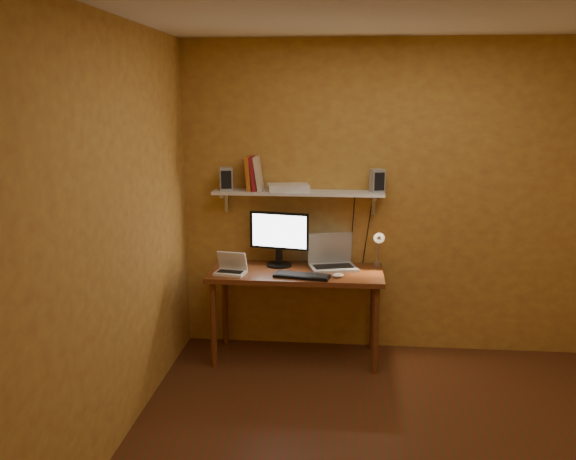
# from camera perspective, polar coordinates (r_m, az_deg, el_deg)

# --- Properties ---
(room) EXTENTS (3.44, 3.24, 2.64)m
(room) POSITION_cam_1_polar(r_m,az_deg,el_deg) (3.57, 10.58, -1.23)
(room) COLOR #522315
(room) RESTS_ON ground
(desk) EXTENTS (1.40, 0.60, 0.75)m
(desk) POSITION_cam_1_polar(r_m,az_deg,el_deg) (4.97, 0.76, -4.79)
(desk) COLOR brown
(desk) RESTS_ON ground
(wall_shelf) EXTENTS (1.40, 0.25, 0.21)m
(wall_shelf) POSITION_cam_1_polar(r_m,az_deg,el_deg) (5.00, 0.97, 3.49)
(wall_shelf) COLOR white
(wall_shelf) RESTS_ON room
(monitor) EXTENTS (0.50, 0.25, 0.45)m
(monitor) POSITION_cam_1_polar(r_m,az_deg,el_deg) (5.03, -0.85, -0.56)
(monitor) COLOR black
(monitor) RESTS_ON desk
(laptop) EXTENTS (0.43, 0.36, 0.28)m
(laptop) POSITION_cam_1_polar(r_m,az_deg,el_deg) (5.05, 4.11, -2.68)
(laptop) COLOR #979AA0
(laptop) RESTS_ON desk
(netbook) EXTENTS (0.26, 0.21, 0.18)m
(netbook) POSITION_cam_1_polar(r_m,az_deg,el_deg) (4.88, -5.34, -3.50)
(netbook) COLOR white
(netbook) RESTS_ON desk
(keyboard) EXTENTS (0.46, 0.23, 0.02)m
(keyboard) POSITION_cam_1_polar(r_m,az_deg,el_deg) (4.77, 1.32, -4.31)
(keyboard) COLOR black
(keyboard) RESTS_ON desk
(mouse) EXTENTS (0.11, 0.09, 0.03)m
(mouse) POSITION_cam_1_polar(r_m,az_deg,el_deg) (4.78, 4.72, -4.26)
(mouse) COLOR white
(mouse) RESTS_ON desk
(desk_lamp) EXTENTS (0.09, 0.23, 0.38)m
(desk_lamp) POSITION_cam_1_polar(r_m,az_deg,el_deg) (5.01, 8.44, -1.31)
(desk_lamp) COLOR silver
(desk_lamp) RESTS_ON desk
(speaker_left) EXTENTS (0.13, 0.13, 0.19)m
(speaker_left) POSITION_cam_1_polar(r_m,az_deg,el_deg) (5.05, -5.83, 4.78)
(speaker_left) COLOR #979AA0
(speaker_left) RESTS_ON wall_shelf
(speaker_right) EXTENTS (0.13, 0.13, 0.18)m
(speaker_right) POSITION_cam_1_polar(r_m,az_deg,el_deg) (4.99, 8.35, 4.59)
(speaker_right) COLOR #979AA0
(speaker_right) RESTS_ON wall_shelf
(books) EXTENTS (0.14, 0.19, 0.28)m
(books) POSITION_cam_1_polar(r_m,az_deg,el_deg) (5.03, -3.23, 5.30)
(books) COLOR #BE5E1D
(books) RESTS_ON wall_shelf
(shelf_camera) EXTENTS (0.09, 0.05, 0.05)m
(shelf_camera) POSITION_cam_1_polar(r_m,az_deg,el_deg) (4.96, -1.68, 3.91)
(shelf_camera) COLOR silver
(shelf_camera) RESTS_ON wall_shelf
(router) EXTENTS (0.37, 0.29, 0.06)m
(router) POSITION_cam_1_polar(r_m,az_deg,el_deg) (5.01, 0.02, 4.00)
(router) COLOR white
(router) RESTS_ON wall_shelf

